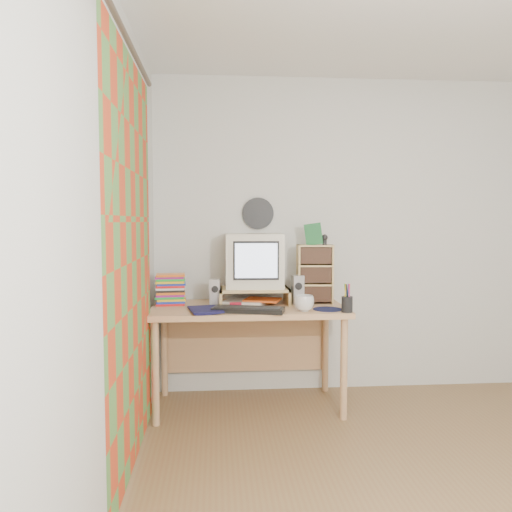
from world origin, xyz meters
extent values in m
plane|color=olive|center=(0.00, 0.00, 0.00)|extent=(3.50, 3.50, 0.00)
plane|color=silver|center=(0.00, 1.75, 1.25)|extent=(3.50, 0.00, 3.50)
plane|color=silver|center=(-1.75, 0.00, 1.25)|extent=(0.00, 3.50, 3.50)
plane|color=#BF3A1B|center=(-1.71, 0.48, 1.15)|extent=(0.00, 2.20, 2.20)
cylinder|color=black|center=(-0.93, 1.73, 1.43)|extent=(0.25, 0.02, 0.25)
cube|color=tan|center=(-1.03, 1.38, 0.73)|extent=(1.40, 0.70, 0.04)
cube|color=tan|center=(-1.03, 1.71, 0.38)|extent=(1.33, 0.02, 0.41)
cylinder|color=tan|center=(-1.67, 1.09, 0.35)|extent=(0.05, 0.05, 0.71)
cylinder|color=tan|center=(-0.39, 1.09, 0.35)|extent=(0.05, 0.05, 0.71)
cylinder|color=tan|center=(-1.67, 1.67, 0.35)|extent=(0.05, 0.05, 0.71)
cylinder|color=tan|center=(-0.39, 1.67, 0.35)|extent=(0.05, 0.05, 0.71)
cube|color=#D7B471|center=(-1.23, 1.48, 0.81)|extent=(0.02, 0.30, 0.12)
cube|color=#D7B471|center=(-0.73, 1.48, 0.81)|extent=(0.02, 0.30, 0.12)
cube|color=#D7B471|center=(-0.98, 1.48, 0.86)|extent=(0.52, 0.30, 0.02)
cube|color=beige|center=(-0.97, 1.53, 1.07)|extent=(0.44, 0.44, 0.40)
cube|color=#A9A8AD|center=(-1.27, 1.42, 0.85)|extent=(0.08, 0.08, 0.20)
cube|color=#A9A8AD|center=(-0.66, 1.44, 0.86)|extent=(0.09, 0.09, 0.22)
cube|color=black|center=(-1.05, 1.14, 0.77)|extent=(0.51, 0.28, 0.03)
cube|color=#D7B471|center=(-0.52, 1.48, 0.97)|extent=(0.27, 0.16, 0.44)
imported|color=silver|center=(-0.66, 1.15, 0.80)|extent=(0.16, 0.16, 0.11)
imported|color=#100F39|center=(-1.44, 1.16, 0.78)|extent=(0.28, 0.24, 0.05)
cylinder|color=black|center=(-0.48, 1.20, 0.75)|extent=(0.24, 0.24, 0.00)
cube|color=#AF1228|center=(-1.13, 1.28, 0.77)|extent=(0.08, 0.05, 0.04)
cube|color=#1B612F|center=(-0.54, 1.46, 1.27)|extent=(0.13, 0.06, 0.16)
camera|label=1|loc=(-1.26, -2.21, 1.37)|focal=35.00mm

